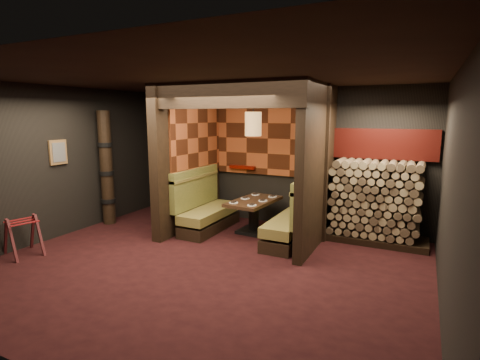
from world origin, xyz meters
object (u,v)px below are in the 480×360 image
object	(u,v)px
totem_column	(106,169)
booth_bench_left	(205,210)
luggage_rack	(23,235)
dining_table	(254,211)
firewood_stack	(379,202)
pendant_lamp	(253,124)
booth_bench_right	(294,222)

from	to	relation	value
totem_column	booth_bench_left	bearing A→B (deg)	14.75
luggage_rack	totem_column	size ratio (longest dim) A/B	0.31
booth_bench_left	dining_table	size ratio (longest dim) A/B	1.22
booth_bench_left	firewood_stack	distance (m)	3.34
dining_table	luggage_rack	bearing A→B (deg)	-136.53
pendant_lamp	dining_table	bearing A→B (deg)	90.00
booth_bench_left	dining_table	bearing A→B (deg)	13.22
dining_table	pendant_lamp	world-z (taller)	pendant_lamp
booth_bench_left	firewood_stack	bearing A→B (deg)	12.17
dining_table	luggage_rack	xyz separation A→B (m)	(-2.95, -2.80, -0.08)
totem_column	firewood_stack	xyz separation A→B (m)	(5.33, 1.25, -0.44)
dining_table	totem_column	distance (m)	3.25
booth_bench_left	firewood_stack	xyz separation A→B (m)	(3.25, 0.70, 0.35)
pendant_lamp	luggage_rack	size ratio (longest dim) A/B	1.26
booth_bench_left	pendant_lamp	distance (m)	2.01
booth_bench_left	pendant_lamp	bearing A→B (deg)	10.42
booth_bench_left	pendant_lamp	size ratio (longest dim) A/B	1.71
dining_table	firewood_stack	bearing A→B (deg)	11.71
booth_bench_left	totem_column	bearing A→B (deg)	-165.25
booth_bench_left	dining_table	xyz separation A→B (m)	(0.98, 0.23, 0.03)
booth_bench_left	firewood_stack	size ratio (longest dim) A/B	0.92
dining_table	luggage_rack	size ratio (longest dim) A/B	1.77
dining_table	totem_column	xyz separation A→B (m)	(-3.07, -0.78, 0.75)
totem_column	firewood_stack	size ratio (longest dim) A/B	1.39
luggage_rack	totem_column	xyz separation A→B (m)	(-0.12, 2.02, 0.84)
dining_table	booth_bench_left	bearing A→B (deg)	-166.78
booth_bench_right	dining_table	world-z (taller)	booth_bench_right
booth_bench_left	totem_column	size ratio (longest dim) A/B	0.67
booth_bench_left	booth_bench_right	bearing A→B (deg)	0.00
booth_bench_left	dining_table	world-z (taller)	booth_bench_left
booth_bench_right	luggage_rack	bearing A→B (deg)	-146.41
luggage_rack	pendant_lamp	bearing A→B (deg)	42.95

